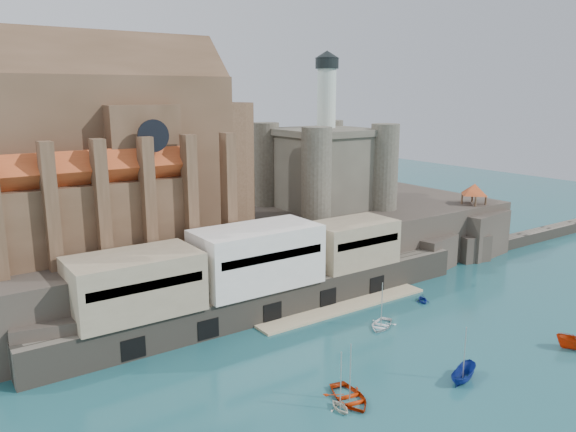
% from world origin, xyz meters
% --- Properties ---
extents(ground, '(300.00, 300.00, 0.00)m').
position_xyz_m(ground, '(0.00, 0.00, 0.00)').
color(ground, '#184B52').
rests_on(ground, ground).
extents(promontory, '(100.00, 36.00, 10.00)m').
position_xyz_m(promontory, '(-0.19, 39.37, 4.92)').
color(promontory, '#2B2520').
rests_on(promontory, ground).
extents(quay, '(70.00, 12.00, 13.05)m').
position_xyz_m(quay, '(-10.19, 23.07, 6.07)').
color(quay, '#5B5549').
rests_on(quay, ground).
extents(church, '(47.00, 25.93, 30.51)m').
position_xyz_m(church, '(-24.13, 41.85, 22.13)').
color(church, '#4E3624').
rests_on(church, promontory).
extents(castle_keep, '(21.20, 21.20, 29.30)m').
position_xyz_m(castle_keep, '(16.08, 41.08, 18.31)').
color(castle_keep, '#49453A').
rests_on(castle_keep, promontory).
extents(rock_outcrop, '(14.50, 10.50, 8.70)m').
position_xyz_m(rock_outcrop, '(42.00, 25.84, 4.02)').
color(rock_outcrop, '#2B2520').
rests_on(rock_outcrop, ground).
extents(pavilion, '(6.40, 6.40, 5.40)m').
position_xyz_m(pavilion, '(42.00, 26.00, 12.73)').
color(pavilion, '#4E3624').
rests_on(pavilion, rock_outcrop).
extents(breakwater, '(40.00, 3.00, 2.40)m').
position_xyz_m(breakwater, '(66.00, 24.00, 0.00)').
color(breakwater, '#5B5549').
rests_on(breakwater, ground).
extents(boat_0, '(4.63, 2.22, 6.25)m').
position_xyz_m(boat_0, '(-14.47, -2.10, 0.00)').
color(boat_0, '#B22704').
rests_on(boat_0, ground).
extents(boat_2, '(2.41, 2.38, 5.01)m').
position_xyz_m(boat_2, '(-1.23, -6.20, 0.00)').
color(boat_2, navy).
rests_on(boat_2, ground).
extents(boat_4, '(2.61, 1.75, 2.87)m').
position_xyz_m(boat_4, '(-16.47, -2.94, 0.00)').
color(boat_4, beige).
rests_on(boat_4, ground).
extents(boat_6, '(2.78, 3.85, 5.30)m').
position_xyz_m(boat_6, '(1.60, 9.80, 0.00)').
color(boat_6, white).
rests_on(boat_6, ground).
extents(boat_7, '(2.92, 2.55, 2.89)m').
position_xyz_m(boat_7, '(13.47, 12.92, 0.00)').
color(boat_7, navy).
rests_on(boat_7, ground).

